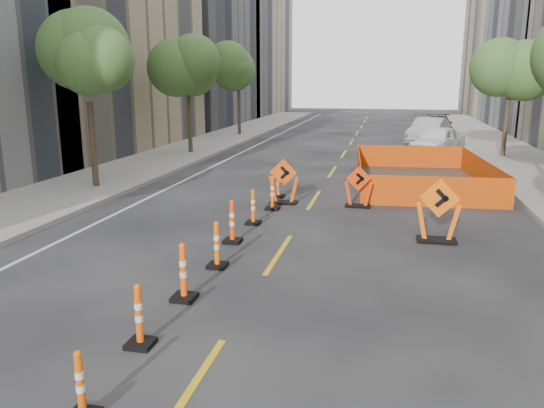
% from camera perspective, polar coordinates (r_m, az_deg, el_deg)
% --- Properties ---
extents(ground_plane, '(140.00, 140.00, 0.00)m').
position_cam_1_polar(ground_plane, '(9.30, -4.37, -13.06)').
color(ground_plane, black).
extents(sidewalk_left, '(4.00, 90.00, 0.15)m').
position_cam_1_polar(sidewalk_left, '(23.38, -17.15, 2.72)').
color(sidewalk_left, gray).
rests_on(sidewalk_left, ground).
extents(bld_left_d, '(12.00, 16.00, 14.00)m').
position_cam_1_polar(bld_left_d, '(51.11, -10.36, 16.30)').
color(bld_left_d, '#4C4C51').
rests_on(bld_left_d, ground).
extents(bld_left_e, '(12.00, 20.00, 20.00)m').
position_cam_1_polar(bld_left_e, '(66.74, -4.78, 18.29)').
color(bld_left_e, gray).
rests_on(bld_left_e, ground).
extents(bld_right_e, '(12.00, 14.00, 16.00)m').
position_cam_1_polar(bld_right_e, '(68.24, 25.72, 15.28)').
color(bld_right_e, tan).
rests_on(bld_right_e, ground).
extents(tree_l_b, '(2.80, 2.80, 5.95)m').
position_cam_1_polar(tree_l_b, '(21.00, -19.27, 13.67)').
color(tree_l_b, '#382B1E').
rests_on(tree_l_b, ground).
extents(tree_l_c, '(2.80, 2.80, 5.95)m').
position_cam_1_polar(tree_l_c, '(30.00, -9.03, 13.90)').
color(tree_l_c, '#382B1E').
rests_on(tree_l_c, ground).
extents(tree_l_d, '(2.80, 2.80, 5.95)m').
position_cam_1_polar(tree_l_d, '(39.49, -3.61, 13.84)').
color(tree_l_d, '#382B1E').
rests_on(tree_l_d, ground).
extents(tree_r_c, '(2.80, 2.80, 5.95)m').
position_cam_1_polar(tree_r_c, '(30.55, 24.32, 12.90)').
color(tree_r_c, '#382B1E').
rests_on(tree_r_c, ground).
extents(channelizer_1, '(0.36, 0.36, 0.92)m').
position_cam_1_polar(channelizer_1, '(7.26, -19.92, -17.83)').
color(channelizer_1, '#D65209').
rests_on(channelizer_1, ground).
extents(channelizer_2, '(0.41, 0.41, 1.05)m').
position_cam_1_polar(channelizer_2, '(8.71, -14.13, -11.54)').
color(channelizer_2, '#EB4D09').
rests_on(channelizer_2, ground).
extents(channelizer_3, '(0.45, 0.45, 1.13)m').
position_cam_1_polar(channelizer_3, '(10.25, -9.53, -7.20)').
color(channelizer_3, '#FF4E0A').
rests_on(channelizer_3, ground).
extents(channelizer_4, '(0.42, 0.42, 1.07)m').
position_cam_1_polar(channelizer_4, '(11.88, -5.96, -4.36)').
color(channelizer_4, '#FF5A0A').
rests_on(channelizer_4, ground).
extents(channelizer_5, '(0.45, 0.45, 1.13)m').
position_cam_1_polar(channelizer_5, '(13.63, -4.31, -1.88)').
color(channelizer_5, '#FF410A').
rests_on(channelizer_5, ground).
extents(channelizer_6, '(0.41, 0.41, 1.04)m').
position_cam_1_polar(channelizer_6, '(15.34, -2.04, -0.30)').
color(channelizer_6, '#FF5A0A').
rests_on(channelizer_6, ground).
extents(channelizer_7, '(0.43, 0.43, 1.10)m').
position_cam_1_polar(channelizer_7, '(17.06, 0.06, 1.20)').
color(channelizer_7, '#FF580A').
rests_on(channelizer_7, ground).
extents(channelizer_8, '(0.43, 0.43, 1.08)m').
position_cam_1_polar(channelizer_8, '(18.88, 0.68, 2.35)').
color(channelizer_8, '#FF620A').
rests_on(channelizer_8, ground).
extents(chevron_sign_left, '(1.02, 0.61, 1.53)m').
position_cam_1_polar(chevron_sign_left, '(17.87, 1.26, 2.46)').
color(chevron_sign_left, '#E14A09').
rests_on(chevron_sign_left, ground).
extents(chevron_sign_center, '(1.04, 0.79, 1.37)m').
position_cam_1_polar(chevron_sign_center, '(17.62, 9.27, 1.87)').
color(chevron_sign_center, '#FF410A').
rests_on(chevron_sign_center, ground).
extents(chevron_sign_right, '(1.20, 0.81, 1.68)m').
position_cam_1_polar(chevron_sign_right, '(14.24, 17.48, -0.66)').
color(chevron_sign_right, '#FF630A').
rests_on(chevron_sign_right, ground).
extents(safety_fence, '(5.45, 8.60, 1.03)m').
position_cam_1_polar(safety_fence, '(22.19, 15.64, 3.44)').
color(safety_fence, orange).
rests_on(safety_fence, ground).
extents(parked_car_near, '(3.71, 5.11, 1.62)m').
position_cam_1_polar(parked_car_near, '(30.65, 17.37, 6.48)').
color(parked_car_near, white).
rests_on(parked_car_near, ground).
extents(parked_car_mid, '(3.18, 5.37, 1.67)m').
position_cam_1_polar(parked_car_mid, '(36.13, 16.51, 7.52)').
color(parked_car_mid, '#A5A6AB').
rests_on(parked_car_mid, ground).
extents(parked_car_far, '(2.49, 5.27, 1.49)m').
position_cam_1_polar(parked_car_far, '(42.08, 17.38, 8.08)').
color(parked_car_far, black).
rests_on(parked_car_far, ground).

